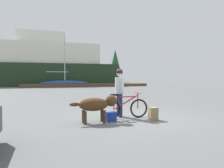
{
  "coord_description": "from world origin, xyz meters",
  "views": [
    {
      "loc": [
        -2.98,
        -6.94,
        1.45
      ],
      "look_at": [
        -0.35,
        1.38,
        1.14
      ],
      "focal_mm": 34.03,
      "sensor_mm": 36.0,
      "label": 1
    }
  ],
  "objects_px": {
    "bicycle": "(125,108)",
    "sailboat_moored": "(65,83)",
    "person_cyclist": "(119,88)",
    "handbag_pannier": "(111,117)",
    "dog": "(97,104)",
    "ferry_boat": "(23,65)",
    "backpack": "(153,114)"
  },
  "relations": [
    {
      "from": "bicycle",
      "to": "person_cyclist",
      "type": "bearing_deg",
      "value": 100.06
    },
    {
      "from": "sailboat_moored",
      "to": "person_cyclist",
      "type": "bearing_deg",
      "value": -90.34
    },
    {
      "from": "person_cyclist",
      "to": "ferry_boat",
      "type": "height_order",
      "value": "ferry_boat"
    },
    {
      "from": "sailboat_moored",
      "to": "ferry_boat",
      "type": "bearing_deg",
      "value": 136.39
    },
    {
      "from": "backpack",
      "to": "handbag_pannier",
      "type": "distance_m",
      "value": 1.41
    },
    {
      "from": "dog",
      "to": "sailboat_moored",
      "type": "relative_size",
      "value": 0.2
    },
    {
      "from": "bicycle",
      "to": "ferry_boat",
      "type": "height_order",
      "value": "ferry_boat"
    },
    {
      "from": "person_cyclist",
      "to": "backpack",
      "type": "distance_m",
      "value": 1.51
    },
    {
      "from": "bicycle",
      "to": "sailboat_moored",
      "type": "bearing_deg",
      "value": 89.82
    },
    {
      "from": "backpack",
      "to": "sailboat_moored",
      "type": "relative_size",
      "value": 0.06
    },
    {
      "from": "bicycle",
      "to": "person_cyclist",
      "type": "relative_size",
      "value": 0.97
    },
    {
      "from": "bicycle",
      "to": "dog",
      "type": "bearing_deg",
      "value": -160.93
    },
    {
      "from": "handbag_pannier",
      "to": "dog",
      "type": "bearing_deg",
      "value": -172.14
    },
    {
      "from": "bicycle",
      "to": "backpack",
      "type": "bearing_deg",
      "value": -34.87
    },
    {
      "from": "dog",
      "to": "handbag_pannier",
      "type": "distance_m",
      "value": 0.66
    },
    {
      "from": "bicycle",
      "to": "person_cyclist",
      "type": "xyz_separation_m",
      "value": [
        -0.06,
        0.36,
        0.68
      ]
    },
    {
      "from": "person_cyclist",
      "to": "handbag_pannier",
      "type": "height_order",
      "value": "person_cyclist"
    },
    {
      "from": "dog",
      "to": "sailboat_moored",
      "type": "height_order",
      "value": "sailboat_moored"
    },
    {
      "from": "dog",
      "to": "handbag_pannier",
      "type": "xyz_separation_m",
      "value": [
        0.49,
        0.07,
        -0.43
      ]
    },
    {
      "from": "ferry_boat",
      "to": "sailboat_moored",
      "type": "relative_size",
      "value": 4.05
    },
    {
      "from": "backpack",
      "to": "handbag_pannier",
      "type": "xyz_separation_m",
      "value": [
        -1.39,
        0.25,
        -0.06
      ]
    },
    {
      "from": "person_cyclist",
      "to": "handbag_pannier",
      "type": "xyz_separation_m",
      "value": [
        -0.52,
        -0.67,
        -0.89
      ]
    },
    {
      "from": "bicycle",
      "to": "handbag_pannier",
      "type": "relative_size",
      "value": 5.27
    },
    {
      "from": "handbag_pannier",
      "to": "sailboat_moored",
      "type": "height_order",
      "value": "sailboat_moored"
    },
    {
      "from": "dog",
      "to": "ferry_boat",
      "type": "relative_size",
      "value": 0.05
    },
    {
      "from": "bicycle",
      "to": "backpack",
      "type": "xyz_separation_m",
      "value": [
        0.8,
        -0.56,
        -0.15
      ]
    },
    {
      "from": "sailboat_moored",
      "to": "dog",
      "type": "bearing_deg",
      "value": -92.73
    },
    {
      "from": "person_cyclist",
      "to": "backpack",
      "type": "bearing_deg",
      "value": -46.85
    },
    {
      "from": "dog",
      "to": "backpack",
      "type": "xyz_separation_m",
      "value": [
        1.88,
        -0.18,
        -0.37
      ]
    },
    {
      "from": "person_cyclist",
      "to": "sailboat_moored",
      "type": "distance_m",
      "value": 23.49
    },
    {
      "from": "bicycle",
      "to": "sailboat_moored",
      "type": "distance_m",
      "value": 23.85
    },
    {
      "from": "person_cyclist",
      "to": "ferry_boat",
      "type": "distance_m",
      "value": 29.92
    }
  ]
}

